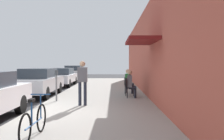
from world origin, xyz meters
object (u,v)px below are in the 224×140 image
cafe_chair_0 (130,87)px  parking_meter (56,83)px  parked_car_1 (38,82)px  pedestrian_standing (82,79)px  parked_car_3 (74,73)px  cafe_chair_2 (128,84)px  seated_patron_2 (129,80)px  parked_car_2 (62,77)px  bicycle_0 (34,122)px  cafe_chair_1 (129,85)px  seated_patron_0 (131,83)px

cafe_chair_0 → parking_meter: bearing=-161.5°
parked_car_1 → pedestrian_standing: bearing=-51.4°
parked_car_3 → cafe_chair_0: size_ratio=5.06×
cafe_chair_2 → seated_patron_2: bearing=-15.1°
seated_patron_2 → parked_car_2: bearing=131.0°
parked_car_3 → pedestrian_standing: (2.80, -14.83, 0.35)m
parked_car_1 → cafe_chair_2: size_ratio=5.06×
parked_car_2 → parked_car_1: bearing=-90.0°
bicycle_0 → cafe_chair_1: bicycle_0 is taller
cafe_chair_0 → pedestrian_standing: size_ratio=0.51×
bicycle_0 → cafe_chair_0: size_ratio=1.97×
parked_car_1 → cafe_chair_0: parked_car_1 is taller
parked_car_2 → parking_meter: bearing=-79.3°
seated_patron_2 → cafe_chair_0: bearing=-92.1°
seated_patron_2 → cafe_chair_1: bearing=-94.0°
bicycle_0 → pedestrian_standing: (0.51, 4.08, 0.64)m
parking_meter → pedestrian_standing: pedestrian_standing is taller
parked_car_2 → cafe_chair_2: parked_car_2 is taller
parked_car_2 → cafe_chair_1: size_ratio=5.06×
parked_car_3 → bicycle_0: (2.29, -18.91, -0.29)m
parked_car_2 → cafe_chair_1: parked_car_2 is taller
parked_car_1 → cafe_chair_0: 4.94m
parking_meter → bicycle_0: size_ratio=0.77×
parked_car_3 → cafe_chair_1: 12.84m
cafe_chair_0 → pedestrian_standing: pedestrian_standing is taller
bicycle_0 → parked_car_2: bearing=99.8°
parking_meter → pedestrian_standing: bearing=-40.1°
parked_car_3 → parking_meter: (1.55, -13.78, 0.12)m
seated_patron_2 → pedestrian_standing: 4.25m
cafe_chair_0 → bicycle_0: bearing=-111.5°
parked_car_1 → parking_meter: (1.55, -2.45, 0.14)m
parking_meter → seated_patron_2: size_ratio=1.02×
pedestrian_standing → cafe_chair_1: bearing=56.2°
parked_car_2 → parked_car_3: 5.58m
cafe_chair_2 → cafe_chair_0: bearing=-90.1°
seated_patron_0 → cafe_chair_1: size_ratio=1.48×
parked_car_2 → cafe_chair_1: 7.92m
bicycle_0 → cafe_chair_2: size_ratio=1.97×
parked_car_1 → cafe_chair_2: 4.75m
parked_car_2 → seated_patron_0: (4.80, -7.14, 0.11)m
cafe_chair_1 → cafe_chair_2: 0.85m
cafe_chair_0 → seated_patron_0: seated_patron_0 is taller
bicycle_0 → cafe_chair_1: 7.40m
parked_car_1 → parked_car_3: 11.33m
seated_patron_0 → cafe_chair_2: seated_patron_0 is taller
seated_patron_0 → cafe_chair_2: (-0.06, 1.64, -0.19)m
cafe_chair_1 → seated_patron_0: bearing=-85.8°
pedestrian_standing → parked_car_1: bearing=128.6°
cafe_chair_1 → seated_patron_2: bearing=86.0°
seated_patron_0 → cafe_chair_1: bearing=94.2°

